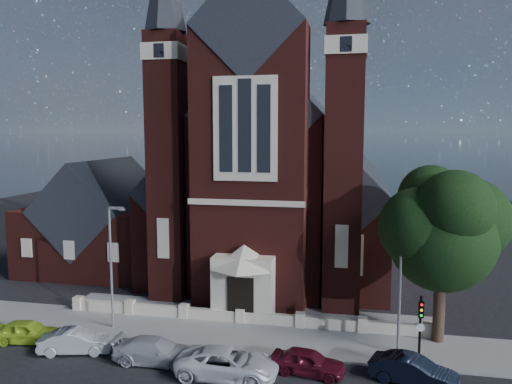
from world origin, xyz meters
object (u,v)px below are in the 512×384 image
at_px(street_lamp_right, 402,276).
at_px(car_silver_b, 155,351).
at_px(street_lamp_left, 112,260).
at_px(traffic_signal, 420,322).
at_px(car_lime_van, 27,331).
at_px(car_silver_a, 76,341).
at_px(car_white_suv, 227,363).
at_px(car_dark_red, 308,362).
at_px(car_navy, 413,371).
at_px(street_tree, 445,232).
at_px(church, 279,180).
at_px(parish_hall, 105,225).

height_order(street_lamp_right, car_silver_b, street_lamp_right).
distance_m(street_lamp_left, traffic_signal, 19.08).
relative_size(car_lime_van, car_silver_a, 0.97).
relative_size(car_white_suv, car_dark_red, 1.37).
height_order(street_lamp_right, car_navy, street_lamp_right).
height_order(street_tree, car_navy, street_tree).
bearing_deg(street_tree, car_navy, -111.52).
xyz_separation_m(street_lamp_left, traffic_signal, (18.91, -1.57, -2.02)).
distance_m(street_tree, car_silver_b, 18.05).
bearing_deg(church, car_silver_a, -110.26).
xyz_separation_m(traffic_signal, car_silver_b, (-14.34, -2.44, -1.89)).
bearing_deg(street_lamp_right, car_lime_van, -172.20).
height_order(parish_hall, car_lime_van, parish_hall).
relative_size(church, parish_hall, 2.86).
xyz_separation_m(street_lamp_left, car_dark_red, (13.04, -3.58, -3.93)).
distance_m(traffic_signal, car_lime_van, 23.23).
height_order(parish_hall, car_silver_a, parish_hall).
relative_size(church, car_lime_van, 8.65).
distance_m(parish_hall, car_white_suv, 25.54).
distance_m(parish_hall, traffic_signal, 31.20).
bearing_deg(street_lamp_left, traffic_signal, -4.76).
relative_size(street_tree, street_lamp_left, 1.32).
xyz_separation_m(car_lime_van, car_white_suv, (13.11, -1.73, 0.07)).
height_order(traffic_signal, car_dark_red, traffic_signal).
bearing_deg(church, traffic_signal, -61.80).
height_order(car_silver_a, car_silver_b, car_silver_b).
bearing_deg(street_tree, car_lime_van, -169.12).
bearing_deg(car_navy, car_silver_b, 110.40).
bearing_deg(traffic_signal, street_lamp_right, 120.01).
relative_size(street_tree, car_dark_red, 2.71).
xyz_separation_m(street_tree, street_lamp_right, (-2.51, -1.71, -2.36)).
xyz_separation_m(church, car_dark_red, (5.13, -22.52, -7.51)).
relative_size(parish_hall, street_lamp_left, 1.51).
height_order(street_tree, car_silver_a, street_tree).
distance_m(car_white_suv, car_navy, 9.55).
height_order(car_dark_red, car_navy, car_navy).
height_order(street_tree, car_white_suv, street_tree).
distance_m(parish_hall, street_tree, 31.27).
bearing_deg(car_lime_van, street_tree, -87.79).
distance_m(traffic_signal, car_dark_red, 6.49).
relative_size(street_lamp_left, car_silver_a, 1.94).
xyz_separation_m(car_silver_a, car_navy, (18.86, 0.10, 0.04)).
relative_size(traffic_signal, car_silver_a, 0.96).
relative_size(parish_hall, car_navy, 2.78).
bearing_deg(parish_hall, street_lamp_left, -59.98).
height_order(traffic_signal, car_white_suv, traffic_signal).
bearing_deg(parish_hall, car_white_suv, -47.82).
xyz_separation_m(street_lamp_left, car_white_suv, (8.92, -4.77, -3.84)).
xyz_separation_m(church, street_lamp_left, (-7.91, -18.94, -3.59)).
distance_m(church, car_silver_b, 24.38).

